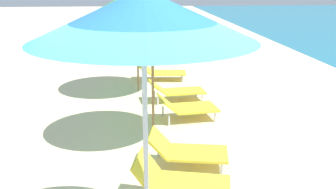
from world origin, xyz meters
TOP-DOWN VIEW (x-y plane):
  - umbrella_nearest at (-0.16, 0.06)m, footprint 2.06×2.06m
  - lounger_nearest_shoreside at (0.30, 1.06)m, footprint 1.35×0.94m
  - umbrella_second at (0.10, 3.35)m, footprint 2.17×2.17m
  - lounger_second_shoreside at (0.86, 4.26)m, footprint 1.30×0.84m
  - lounger_second_inland at (0.55, 2.12)m, footprint 1.33×0.84m
  - umbrella_farthest at (-0.11, 6.54)m, footprint 2.36×2.36m
  - lounger_farthest_shoreside at (0.59, 7.62)m, footprint 1.46×0.75m
  - lounger_farthest_inland at (0.79, 5.58)m, footprint 1.41×0.74m

SIDE VIEW (x-z plane):
  - lounger_farthest_shoreside at x=0.59m, z-range 0.01..0.51m
  - lounger_farthest_inland at x=0.79m, z-range 0.00..0.52m
  - lounger_second_inland at x=0.55m, z-range 0.00..0.56m
  - lounger_second_shoreside at x=0.86m, z-range 0.01..0.54m
  - lounger_nearest_shoreside at x=0.30m, z-range 0.01..0.66m
  - umbrella_farthest at x=-0.11m, z-range 0.99..3.69m
  - umbrella_second at x=0.10m, z-range 1.03..3.71m
  - umbrella_nearest at x=-0.16m, z-range 1.13..3.98m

